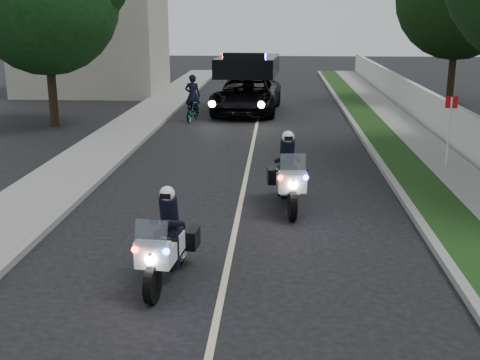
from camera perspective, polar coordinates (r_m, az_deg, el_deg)
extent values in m
plane|color=black|center=(10.56, -1.64, -10.29)|extent=(120.00, 120.00, 0.00)
cube|color=gray|center=(20.24, 12.64, 2.16)|extent=(0.20, 60.00, 0.15)
cube|color=#193814|center=(20.36, 14.59, 2.13)|extent=(1.20, 60.00, 0.16)
cube|color=gray|center=(20.65, 18.13, 2.04)|extent=(1.40, 60.00, 0.16)
cube|color=beige|center=(20.79, 20.96, 3.76)|extent=(0.22, 60.00, 1.50)
cube|color=gray|center=(20.60, -10.51, 2.51)|extent=(0.20, 60.00, 0.15)
cube|color=gray|center=(20.90, -13.45, 2.53)|extent=(2.00, 60.00, 0.16)
cube|color=#A8A396|center=(37.13, -13.82, 13.29)|extent=(8.00, 6.00, 7.00)
cube|color=#BFB78C|center=(20.02, 0.96, 2.19)|extent=(0.12, 50.00, 0.01)
imported|color=black|center=(29.28, 0.65, 6.39)|extent=(3.30, 6.50, 3.08)
imported|color=black|center=(26.93, -4.43, 5.56)|extent=(0.81, 1.79, 0.90)
imported|color=black|center=(26.93, -4.43, 5.56)|extent=(0.67, 0.45, 1.84)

